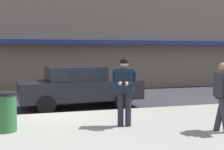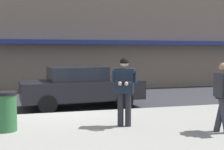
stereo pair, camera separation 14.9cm
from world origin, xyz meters
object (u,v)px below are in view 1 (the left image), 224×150
(man_texting_on_phone, at_px, (124,84))
(pedestrian_with_bag, at_px, (223,93))
(trash_bin, at_px, (6,112))
(parked_sedan_mid, at_px, (79,87))

(man_texting_on_phone, bearing_deg, pedestrian_with_bag, -30.20)
(man_texting_on_phone, bearing_deg, trash_bin, 174.36)
(parked_sedan_mid, bearing_deg, trash_bin, -124.58)
(trash_bin, bearing_deg, parked_sedan_mid, 55.42)
(pedestrian_with_bag, distance_m, trash_bin, 5.33)
(pedestrian_with_bag, height_order, trash_bin, pedestrian_with_bag)
(parked_sedan_mid, xyz_separation_m, pedestrian_with_bag, (2.62, -5.10, 0.32))
(trash_bin, bearing_deg, pedestrian_with_bag, -16.68)
(pedestrian_with_bag, bearing_deg, trash_bin, 163.32)
(man_texting_on_phone, height_order, trash_bin, man_texting_on_phone)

